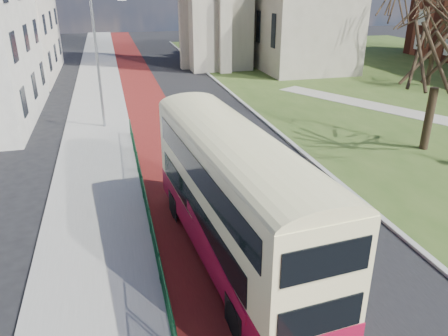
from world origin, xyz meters
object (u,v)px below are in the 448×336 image
object	(u,v)px
streetlamp	(99,56)
bus	(234,193)
winter_tree_near	(445,35)
winter_tree_far	(440,15)

from	to	relation	value
streetlamp	bus	size ratio (longest dim) A/B	0.74
winter_tree_near	winter_tree_far	size ratio (longest dim) A/B	1.02
bus	winter_tree_far	bearing A→B (deg)	36.56
winter_tree_near	winter_tree_far	bearing A→B (deg)	51.44
streetlamp	winter_tree_far	world-z (taller)	winter_tree_far
streetlamp	winter_tree_far	xyz separation A→B (m)	(28.90, 5.70, 1.56)
streetlamp	bus	distance (m)	16.98
bus	winter_tree_far	world-z (taller)	winter_tree_far
winter_tree_near	winter_tree_far	xyz separation A→B (m)	(11.49, 14.41, -0.12)
winter_tree_far	streetlamp	bearing A→B (deg)	-168.84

